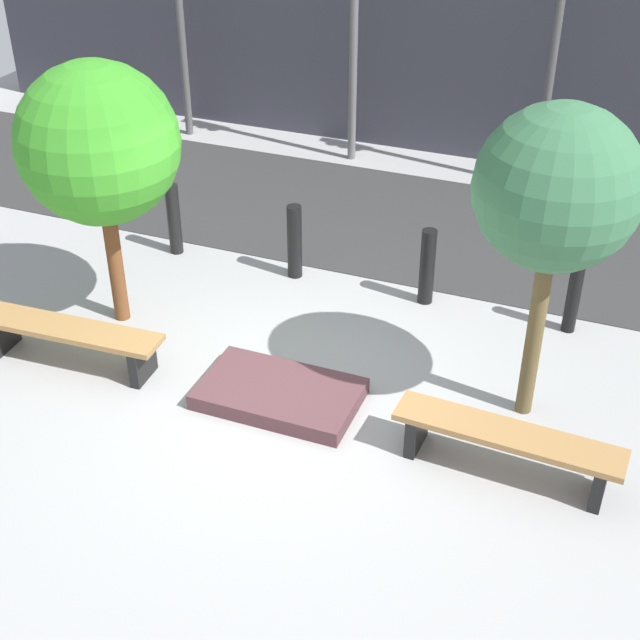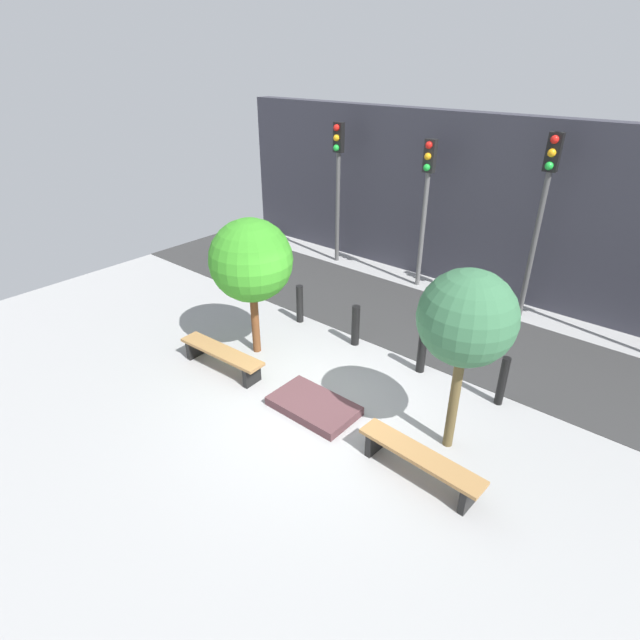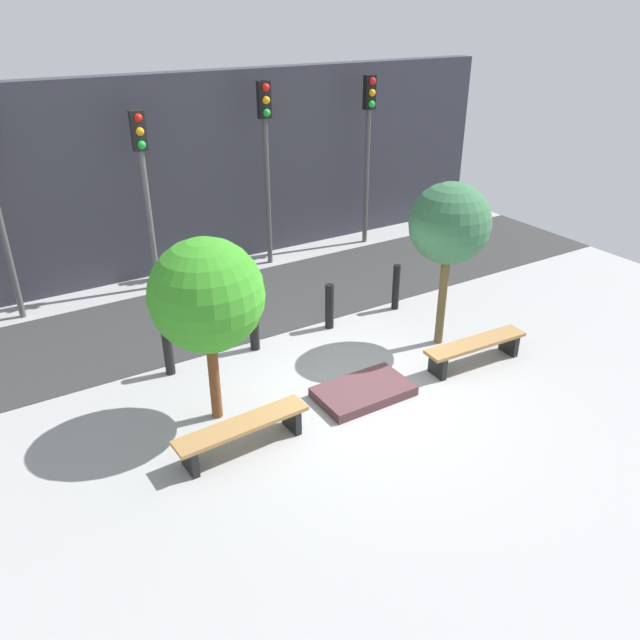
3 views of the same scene
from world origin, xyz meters
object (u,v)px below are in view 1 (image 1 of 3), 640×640
(bollard_right, at_px, (574,292))
(bollard_far_left, at_px, (174,219))
(tree_behind_right_bench, at_px, (557,190))
(bench_left, at_px, (69,336))
(planter_bed, at_px, (279,394))
(bollard_center, at_px, (427,267))
(bench_right, at_px, (507,442))
(tree_behind_left_bench, at_px, (98,145))
(bollard_left, at_px, (295,242))

(bollard_right, bearing_deg, bollard_far_left, 180.00)
(tree_behind_right_bench, bearing_deg, bollard_right, 83.06)
(bollard_right, bearing_deg, tree_behind_right_bench, -96.94)
(bench_left, bearing_deg, planter_bed, 2.20)
(planter_bed, distance_m, bollard_center, 2.46)
(bench_left, distance_m, planter_bed, 2.25)
(bench_left, bearing_deg, bollard_center, 36.52)
(bench_left, relative_size, bench_right, 1.00)
(bench_left, distance_m, bench_right, 4.45)
(bollard_far_left, bearing_deg, bollard_right, 0.00)
(bench_right, bearing_deg, bollard_right, 88.58)
(bollard_far_left, bearing_deg, tree_behind_right_bench, -18.62)
(bench_left, height_order, tree_behind_left_bench, tree_behind_left_bench)
(planter_bed, xyz_separation_m, bollard_far_left, (-2.41, 2.29, 0.37))
(planter_bed, relative_size, bollard_far_left, 1.68)
(bollard_left, relative_size, bollard_right, 0.95)
(bench_right, distance_m, tree_behind_left_bench, 4.85)
(planter_bed, xyz_separation_m, tree_behind_left_bench, (-2.22, 0.73, 1.95))
(bollard_left, xyz_separation_m, bollard_right, (3.22, 0.00, 0.02))
(planter_bed, bearing_deg, bollard_left, 109.34)
(bollard_far_left, relative_size, bollard_right, 0.95)
(bench_left, height_order, bollard_right, bollard_right)
(planter_bed, height_order, bollard_far_left, bollard_far_left)
(bench_left, distance_m, tree_behind_left_bench, 1.94)
(tree_behind_right_bench, bearing_deg, bench_left, -168.18)
(bench_right, bearing_deg, tree_behind_left_bench, 171.12)
(tree_behind_left_bench, height_order, bollard_right, tree_behind_left_bench)
(bench_left, relative_size, planter_bed, 1.31)
(tree_behind_left_bench, distance_m, bollard_right, 5.13)
(tree_behind_left_bench, xyz_separation_m, bollard_left, (1.42, 1.56, -1.57))
(bollard_left, bearing_deg, bollard_center, 0.00)
(bollard_far_left, bearing_deg, bollard_left, 0.00)
(planter_bed, distance_m, bollard_right, 3.35)
(tree_behind_left_bench, distance_m, bollard_left, 2.63)
(planter_bed, xyz_separation_m, tree_behind_right_bench, (2.22, 0.73, 2.20))
(bollard_far_left, relative_size, bollard_center, 1.00)
(bench_right, height_order, bollard_left, bollard_left)
(bollard_far_left, xyz_separation_m, bollard_left, (1.61, 0.00, 0.00))
(planter_bed, height_order, bollard_center, bollard_center)
(bollard_center, bearing_deg, planter_bed, -109.34)
(bench_right, xyz_separation_m, tree_behind_left_bench, (-4.45, 0.93, 1.70))
(tree_behind_right_bench, distance_m, bollard_far_left, 5.22)
(planter_bed, bearing_deg, bollard_center, 70.66)
(bollard_far_left, xyz_separation_m, bollard_center, (3.22, 0.00, -0.00))
(tree_behind_left_bench, relative_size, bollard_center, 3.16)
(bench_left, distance_m, bollard_far_left, 2.50)
(tree_behind_right_bench, distance_m, bollard_right, 2.39)
(bench_right, bearing_deg, tree_behind_right_bench, 92.94)
(bench_left, bearing_deg, bollard_far_left, 91.42)
(bench_right, relative_size, tree_behind_right_bench, 0.66)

